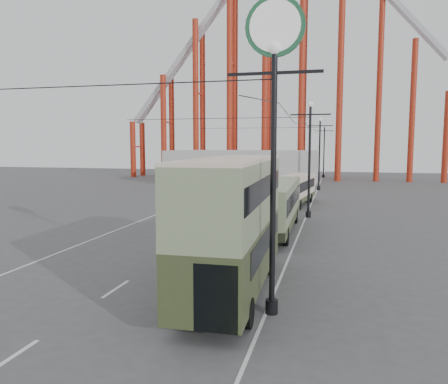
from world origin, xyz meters
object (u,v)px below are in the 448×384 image
(single_decker_cream, at_px, (295,188))
(pedestrian, at_px, (233,216))
(lamp_post_near, at_px, (274,86))
(double_decker_bus, at_px, (234,218))
(single_decker_green, at_px, (274,204))

(single_decker_cream, relative_size, pedestrian, 6.02)
(lamp_post_near, height_order, double_decker_bus, lamp_post_near)
(single_decker_green, relative_size, pedestrian, 7.53)
(lamp_post_near, bearing_deg, double_decker_bus, 135.36)
(lamp_post_near, relative_size, single_decker_green, 0.90)
(double_decker_bus, distance_m, pedestrian, 14.42)
(double_decker_bus, height_order, single_decker_green, double_decker_bus)
(double_decker_bus, xyz_separation_m, single_decker_cream, (0.07, 26.26, -1.40))
(pedestrian, bearing_deg, double_decker_bus, 70.05)
(single_decker_green, bearing_deg, lamp_post_near, -83.26)
(double_decker_bus, relative_size, single_decker_cream, 1.06)
(single_decker_green, distance_m, single_decker_cream, 13.56)
(lamp_post_near, xyz_separation_m, pedestrian, (-5.08, 15.63, -7.07))
(lamp_post_near, distance_m, pedestrian, 17.89)
(lamp_post_near, height_order, pedestrian, lamp_post_near)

